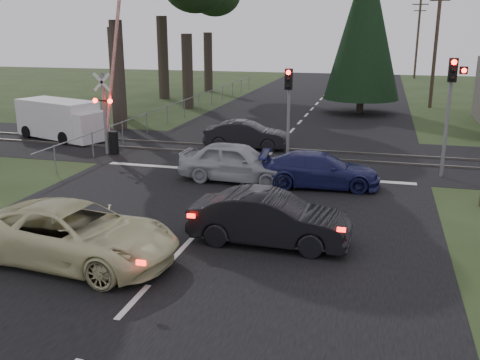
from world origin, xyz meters
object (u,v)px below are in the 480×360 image
(traffic_signal_right, at_px, (451,95))
(blue_sedan, at_px, (320,170))
(dark_hatchback, at_px, (270,219))
(traffic_signal_center, at_px, (288,99))
(crossing_signal, at_px, (109,111))
(white_van, at_px, (63,120))
(cream_coupe, at_px, (75,234))
(silver_car, at_px, (236,162))
(dark_car_far, at_px, (246,135))
(utility_pole_far, at_px, (418,37))
(utility_pole_mid, at_px, (436,43))

(traffic_signal_right, relative_size, blue_sedan, 1.05)
(dark_hatchback, bearing_deg, traffic_signal_center, 8.58)
(crossing_signal, bearing_deg, white_van, 148.20)
(cream_coupe, bearing_deg, white_van, 39.43)
(traffic_signal_center, distance_m, white_van, 12.71)
(traffic_signal_right, xyz_separation_m, silver_car, (-7.89, -2.58, -2.55))
(white_van, bearing_deg, blue_sedan, -1.46)
(cream_coupe, distance_m, dark_car_far, 14.14)
(dark_hatchback, relative_size, dark_car_far, 1.07)
(traffic_signal_right, relative_size, utility_pole_far, 0.52)
(utility_pole_mid, relative_size, white_van, 1.60)
(crossing_signal, height_order, utility_pole_far, utility_pole_far)
(white_van, bearing_deg, cream_coupe, -37.23)
(utility_pole_far, bearing_deg, dark_car_far, -103.18)
(silver_car, xyz_separation_m, dark_car_far, (-1.06, 5.78, -0.09))
(dark_car_far, bearing_deg, silver_car, -173.83)
(crossing_signal, bearing_deg, silver_car, -22.63)
(crossing_signal, bearing_deg, traffic_signal_center, 6.15)
(cream_coupe, bearing_deg, utility_pole_far, -4.91)
(traffic_signal_center, xyz_separation_m, dark_hatchback, (1.21, -9.68, -2.08))
(utility_pole_mid, bearing_deg, dark_hatchback, -102.24)
(traffic_signal_center, distance_m, dark_car_far, 3.79)
(traffic_signal_right, relative_size, utility_pole_mid, 0.52)
(utility_pole_mid, distance_m, silver_car, 25.05)
(utility_pole_mid, height_order, cream_coupe, utility_pole_mid)
(utility_pole_mid, bearing_deg, traffic_signal_center, -111.21)
(traffic_signal_right, relative_size, silver_car, 1.05)
(traffic_signal_right, distance_m, cream_coupe, 14.94)
(silver_car, relative_size, blue_sedan, 1.00)
(white_van, bearing_deg, utility_pole_mid, 60.70)
(blue_sedan, bearing_deg, traffic_signal_center, 21.56)
(traffic_signal_center, bearing_deg, dark_hatchback, -82.88)
(dark_hatchback, bearing_deg, blue_sedan, -5.14)
(white_van, bearing_deg, dark_car_far, 20.92)
(cream_coupe, bearing_deg, utility_pole_mid, -13.06)
(utility_pole_mid, distance_m, blue_sedan, 24.08)
(traffic_signal_right, bearing_deg, silver_car, -161.93)
(traffic_signal_center, relative_size, utility_pole_far, 0.46)
(blue_sedan, bearing_deg, cream_coupe, 142.66)
(crossing_signal, distance_m, traffic_signal_center, 8.36)
(traffic_signal_right, height_order, silver_car, traffic_signal_right)
(utility_pole_mid, bearing_deg, traffic_signal_right, -92.66)
(white_van, bearing_deg, crossing_signal, -12.50)
(silver_car, bearing_deg, white_van, 66.13)
(cream_coupe, bearing_deg, traffic_signal_center, -9.43)
(crossing_signal, xyz_separation_m, traffic_signal_center, (8.27, 0.89, 0.75))
(cream_coupe, height_order, silver_car, silver_car)
(crossing_signal, relative_size, traffic_signal_center, 1.70)
(crossing_signal, height_order, utility_pole_mid, utility_pole_mid)
(utility_pole_mid, bearing_deg, utility_pole_far, 90.00)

